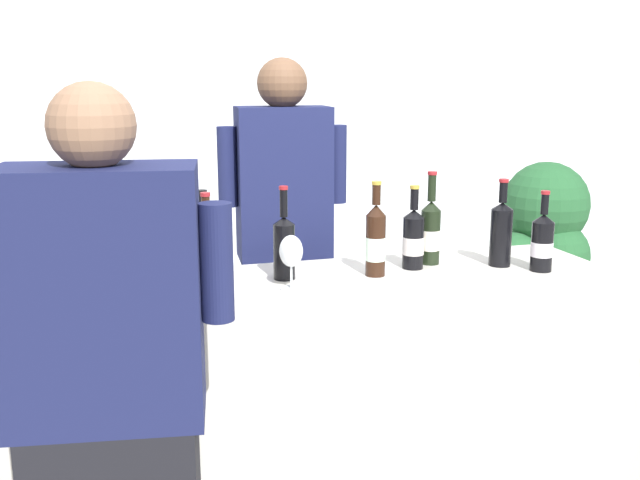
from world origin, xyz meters
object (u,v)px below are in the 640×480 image
(wine_bottle_2, at_px, (430,231))
(wine_glass, at_px, (291,253))
(wine_bottle_1, at_px, (16,277))
(wine_bottle_6, at_px, (376,240))
(potted_shrub, at_px, (536,258))
(ice_bucket, at_px, (136,266))
(person_server, at_px, (284,272))
(wine_bottle_4, at_px, (501,232))
(wine_bottle_5, at_px, (284,245))
(wine_bottle_10, at_px, (207,257))
(wine_bottle_8, at_px, (542,242))
(wine_bottle_0, at_px, (204,253))
(wine_bottle_3, at_px, (92,255))
(wine_bottle_9, at_px, (413,239))
(person_guest, at_px, (113,438))

(wine_bottle_2, relative_size, wine_glass, 1.91)
(wine_bottle_1, height_order, wine_bottle_6, wine_bottle_6)
(wine_bottle_6, height_order, potted_shrub, wine_bottle_6)
(ice_bucket, xyz_separation_m, person_server, (0.63, 0.69, -0.25))
(wine_bottle_2, xyz_separation_m, wine_bottle_4, (0.24, -0.10, 0.00))
(wine_bottle_5, bearing_deg, wine_bottle_6, -8.18)
(wine_bottle_10, distance_m, person_server, 0.82)
(wine_bottle_1, distance_m, potted_shrub, 2.61)
(person_server, bearing_deg, wine_bottle_8, -41.15)
(wine_bottle_5, relative_size, ice_bucket, 1.38)
(wine_bottle_10, xyz_separation_m, potted_shrub, (1.82, 0.93, -0.35))
(wine_glass, bearing_deg, ice_bucket, -177.97)
(wine_bottle_0, height_order, wine_bottle_10, wine_bottle_10)
(wine_bottle_3, bearing_deg, wine_bottle_9, -2.89)
(wine_bottle_2, relative_size, wine_bottle_9, 1.14)
(wine_bottle_1, relative_size, wine_bottle_4, 0.96)
(wine_bottle_5, relative_size, wine_glass, 1.78)
(ice_bucket, bearing_deg, person_server, 47.57)
(wine_bottle_0, height_order, wine_bottle_8, wine_bottle_0)
(wine_glass, bearing_deg, wine_bottle_9, 15.99)
(wine_bottle_3, bearing_deg, wine_bottle_8, -8.02)
(wine_bottle_10, relative_size, person_guest, 0.20)
(wine_bottle_8, bearing_deg, wine_bottle_0, 173.58)
(wine_bottle_1, height_order, wine_bottle_5, wine_bottle_5)
(person_server, xyz_separation_m, potted_shrub, (1.41, 0.27, -0.10))
(wine_bottle_8, bearing_deg, person_guest, -161.50)
(wine_bottle_2, bearing_deg, wine_bottle_5, -174.39)
(wine_bottle_9, bearing_deg, wine_bottle_10, -170.29)
(wine_bottle_0, height_order, wine_bottle_5, wine_bottle_0)
(wine_bottle_3, height_order, wine_glass, wine_bottle_3)
(wine_bottle_3, relative_size, wine_glass, 1.73)
(wine_bottle_9, height_order, person_guest, person_guest)
(wine_bottle_0, distance_m, wine_bottle_3, 0.37)
(wine_bottle_6, bearing_deg, ice_bucket, -172.85)
(wine_bottle_1, xyz_separation_m, wine_glass, (0.84, 0.06, -0.00))
(wine_bottle_0, height_order, person_server, person_server)
(wine_bottle_3, xyz_separation_m, person_server, (0.77, 0.48, -0.24))
(wine_bottle_1, relative_size, wine_glass, 1.70)
(wine_bottle_6, height_order, wine_glass, wine_bottle_6)
(wine_bottle_1, distance_m, wine_bottle_4, 1.67)
(wine_bottle_6, bearing_deg, potted_shrub, 35.13)
(wine_bottle_8, xyz_separation_m, person_server, (-0.80, 0.70, -0.23))
(wine_bottle_4, relative_size, wine_bottle_9, 1.06)
(wine_bottle_6, relative_size, wine_bottle_9, 1.10)
(wine_bottle_0, relative_size, person_guest, 0.20)
(wine_bottle_5, xyz_separation_m, wine_bottle_9, (0.49, 0.01, -0.01))
(wine_bottle_6, xyz_separation_m, potted_shrub, (1.22, 0.86, -0.35))
(wine_bottle_5, bearing_deg, wine_bottle_4, -3.06)
(wine_bottle_1, bearing_deg, wine_bottle_4, 5.25)
(wine_bottle_6, bearing_deg, wine_bottle_4, 0.26)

